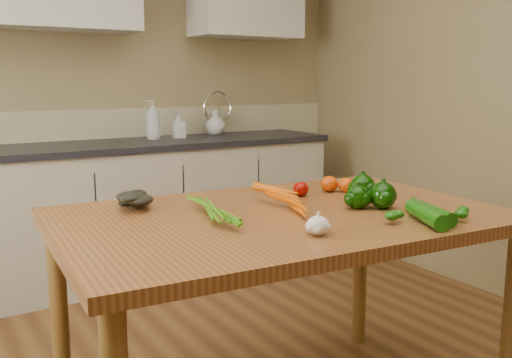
{
  "coord_description": "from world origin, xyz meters",
  "views": [
    {
      "loc": [
        -0.99,
        -1.37,
        1.3
      ],
      "look_at": [
        0.17,
        0.51,
        0.91
      ],
      "focal_mm": 40.0,
      "sensor_mm": 36.0,
      "label": 1
    }
  ],
  "objects_px": {
    "soap_bottle_c": "(215,123)",
    "tomato_c": "(346,185)",
    "pepper_b": "(363,187)",
    "pepper_c": "(383,195)",
    "pepper_a": "(357,197)",
    "zucchini_a": "(431,212)",
    "zucchini_b": "(427,215)",
    "leafy_greens": "(131,194)",
    "table": "(281,238)",
    "tomato_a": "(301,189)",
    "tomato_b": "(329,184)",
    "garlic_bulb": "(318,226)",
    "carrot_bunch": "(264,201)",
    "soap_bottle_b": "(179,125)",
    "soap_bottle_a": "(153,120)"
  },
  "relations": [
    {
      "from": "table",
      "to": "leafy_greens",
      "type": "bearing_deg",
      "value": 145.03
    },
    {
      "from": "pepper_b",
      "to": "pepper_c",
      "type": "relative_size",
      "value": 1.02
    },
    {
      "from": "tomato_c",
      "to": "zucchini_a",
      "type": "height_order",
      "value": "tomato_c"
    },
    {
      "from": "tomato_b",
      "to": "carrot_bunch",
      "type": "bearing_deg",
      "value": -158.9
    },
    {
      "from": "leafy_greens",
      "to": "zucchini_b",
      "type": "xyz_separation_m",
      "value": [
        0.75,
        -0.72,
        -0.03
      ]
    },
    {
      "from": "soap_bottle_c",
      "to": "tomato_c",
      "type": "relative_size",
      "value": 2.67
    },
    {
      "from": "table",
      "to": "pepper_b",
      "type": "height_order",
      "value": "pepper_b"
    },
    {
      "from": "zucchini_a",
      "to": "tomato_a",
      "type": "bearing_deg",
      "value": 104.41
    },
    {
      "from": "pepper_c",
      "to": "tomato_c",
      "type": "distance_m",
      "value": 0.32
    },
    {
      "from": "soap_bottle_c",
      "to": "zucchini_b",
      "type": "height_order",
      "value": "soap_bottle_c"
    },
    {
      "from": "garlic_bulb",
      "to": "zucchini_a",
      "type": "xyz_separation_m",
      "value": [
        0.45,
        -0.04,
        -0.0
      ]
    },
    {
      "from": "carrot_bunch",
      "to": "tomato_c",
      "type": "relative_size",
      "value": 4.26
    },
    {
      "from": "soap_bottle_a",
      "to": "zucchini_b",
      "type": "distance_m",
      "value": 2.38
    },
    {
      "from": "leafy_greens",
      "to": "pepper_c",
      "type": "distance_m",
      "value": 0.92
    },
    {
      "from": "soap_bottle_c",
      "to": "leafy_greens",
      "type": "relative_size",
      "value": 0.81
    },
    {
      "from": "leafy_greens",
      "to": "pepper_c",
      "type": "bearing_deg",
      "value": -31.54
    },
    {
      "from": "soap_bottle_c",
      "to": "table",
      "type": "bearing_deg",
      "value": 126.63
    },
    {
      "from": "pepper_b",
      "to": "zucchini_b",
      "type": "bearing_deg",
      "value": -101.4
    },
    {
      "from": "zucchini_b",
      "to": "carrot_bunch",
      "type": "bearing_deg",
      "value": 131.04
    },
    {
      "from": "zucchini_b",
      "to": "garlic_bulb",
      "type": "bearing_deg",
      "value": 170.04
    },
    {
      "from": "soap_bottle_b",
      "to": "tomato_b",
      "type": "relative_size",
      "value": 2.43
    },
    {
      "from": "pepper_b",
      "to": "zucchini_a",
      "type": "xyz_separation_m",
      "value": [
        -0.03,
        -0.37,
        -0.02
      ]
    },
    {
      "from": "pepper_b",
      "to": "tomato_c",
      "type": "relative_size",
      "value": 1.46
    },
    {
      "from": "table",
      "to": "leafy_greens",
      "type": "distance_m",
      "value": 0.57
    },
    {
      "from": "soap_bottle_b",
      "to": "soap_bottle_a",
      "type": "bearing_deg",
      "value": 3.43
    },
    {
      "from": "soap_bottle_c",
      "to": "carrot_bunch",
      "type": "bearing_deg",
      "value": 125.15
    },
    {
      "from": "soap_bottle_a",
      "to": "carrot_bunch",
      "type": "bearing_deg",
      "value": 41.58
    },
    {
      "from": "carrot_bunch",
      "to": "pepper_c",
      "type": "distance_m",
      "value": 0.44
    },
    {
      "from": "soap_bottle_c",
      "to": "tomato_b",
      "type": "xyz_separation_m",
      "value": [
        -0.42,
        -1.83,
        -0.12
      ]
    },
    {
      "from": "table",
      "to": "soap_bottle_a",
      "type": "bearing_deg",
      "value": 84.85
    },
    {
      "from": "tomato_a",
      "to": "zucchini_b",
      "type": "height_order",
      "value": "tomato_a"
    },
    {
      "from": "pepper_c",
      "to": "tomato_c",
      "type": "bearing_deg",
      "value": 74.11
    },
    {
      "from": "tomato_a",
      "to": "tomato_c",
      "type": "relative_size",
      "value": 0.95
    },
    {
      "from": "leafy_greens",
      "to": "tomato_b",
      "type": "distance_m",
      "value": 0.83
    },
    {
      "from": "table",
      "to": "soap_bottle_b",
      "type": "distance_m",
      "value": 2.06
    },
    {
      "from": "table",
      "to": "tomato_c",
      "type": "distance_m",
      "value": 0.49
    },
    {
      "from": "leafy_greens",
      "to": "tomato_c",
      "type": "bearing_deg",
      "value": -11.47
    },
    {
      "from": "tomato_c",
      "to": "soap_bottle_a",
      "type": "bearing_deg",
      "value": 94.03
    },
    {
      "from": "tomato_b",
      "to": "zucchini_a",
      "type": "xyz_separation_m",
      "value": [
        -0.02,
        -0.56,
        -0.01
      ]
    },
    {
      "from": "leafy_greens",
      "to": "zucchini_b",
      "type": "distance_m",
      "value": 1.04
    },
    {
      "from": "leafy_greens",
      "to": "tomato_a",
      "type": "bearing_deg",
      "value": -12.12
    },
    {
      "from": "soap_bottle_c",
      "to": "pepper_a",
      "type": "distance_m",
      "value": 2.2
    },
    {
      "from": "soap_bottle_c",
      "to": "pepper_c",
      "type": "xyz_separation_m",
      "value": [
        -0.45,
        -2.18,
        -0.11
      ]
    },
    {
      "from": "zucchini_b",
      "to": "tomato_b",
      "type": "bearing_deg",
      "value": 83.66
    },
    {
      "from": "tomato_a",
      "to": "carrot_bunch",
      "type": "bearing_deg",
      "value": -150.69
    },
    {
      "from": "soap_bottle_c",
      "to": "pepper_c",
      "type": "distance_m",
      "value": 2.23
    },
    {
      "from": "soap_bottle_c",
      "to": "zucchini_b",
      "type": "bearing_deg",
      "value": 136.92
    },
    {
      "from": "carrot_bunch",
      "to": "pepper_a",
      "type": "relative_size",
      "value": 3.35
    },
    {
      "from": "pepper_a",
      "to": "zucchini_a",
      "type": "distance_m",
      "value": 0.28
    },
    {
      "from": "soap_bottle_b",
      "to": "tomato_b",
      "type": "xyz_separation_m",
      "value": [
        -0.1,
        -1.78,
        -0.12
      ]
    }
  ]
}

